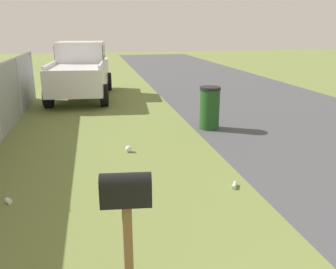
{
  "coord_description": "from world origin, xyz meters",
  "views": [
    {
      "loc": [
        0.35,
        1.69,
        2.63
      ],
      "look_at": [
        5.58,
        0.59,
        1.0
      ],
      "focal_mm": 37.68,
      "sensor_mm": 36.0,
      "label": 1
    }
  ],
  "objects": [
    {
      "name": "trash_bin",
      "position": [
        9.09,
        -1.28,
        0.57
      ],
      "size": [
        0.55,
        0.55,
        1.13
      ],
      "color": "#1E4C1E",
      "rests_on": "ground"
    },
    {
      "name": "litter_bottle_midfield_a",
      "position": [
        5.51,
        -0.56,
        0.04
      ],
      "size": [
        0.23,
        0.17,
        0.07
      ],
      "primitive_type": "cylinder",
      "rotation": [
        0.0,
        1.57,
        5.78
      ],
      "color": "#B2D8BF",
      "rests_on": "ground"
    },
    {
      "name": "litter_bag_far_scatter",
      "position": [
        7.67,
        1.04,
        0.07
      ],
      "size": [
        0.14,
        0.14,
        0.14
      ],
      "primitive_type": "sphere",
      "color": "silver",
      "rests_on": "ground"
    },
    {
      "name": "pickup_truck",
      "position": [
        14.41,
        2.15,
        1.1
      ],
      "size": [
        5.04,
        2.47,
        2.09
      ],
      "rotation": [
        0.0,
        0.0,
        -0.09
      ],
      "color": "silver",
      "rests_on": "ground"
    },
    {
      "name": "litter_cup_midfield_b",
      "position": [
        5.69,
        3.11,
        0.04
      ],
      "size": [
        0.13,
        0.13,
        0.08
      ],
      "primitive_type": "cylinder",
      "rotation": [
        0.0,
        1.57,
        0.73
      ],
      "color": "white",
      "rests_on": "ground"
    },
    {
      "name": "mailbox",
      "position": [
        3.42,
        1.46,
        1.05
      ],
      "size": [
        0.26,
        0.51,
        1.32
      ],
      "rotation": [
        0.0,
        0.0,
        -0.12
      ],
      "color": "brown",
      "rests_on": "ground"
    }
  ]
}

